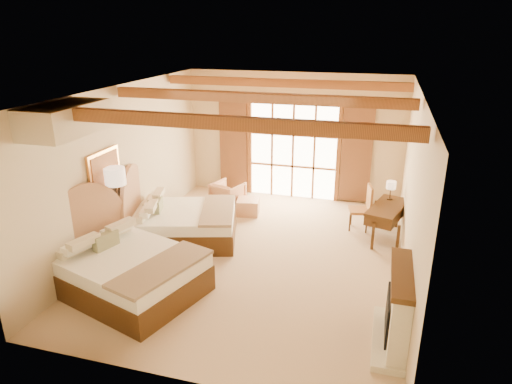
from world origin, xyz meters
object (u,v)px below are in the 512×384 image
(bed_far, at_px, (176,219))
(bed_near, at_px, (120,267))
(desk, at_px, (386,221))
(armchair, at_px, (228,195))
(nightstand, at_px, (124,244))

(bed_far, bearing_deg, bed_near, -106.95)
(bed_far, bearing_deg, desk, -0.09)
(desk, bearing_deg, armchair, -175.17)
(bed_near, distance_m, desk, 5.43)
(bed_far, relative_size, nightstand, 4.82)
(bed_near, distance_m, armchair, 4.13)
(bed_near, relative_size, desk, 1.90)
(nightstand, xyz_separation_m, desk, (4.88, 2.27, 0.12))
(bed_near, bearing_deg, armchair, 100.98)
(nightstand, distance_m, armchair, 3.21)
(bed_far, xyz_separation_m, desk, (4.25, 1.23, -0.04))
(armchair, xyz_separation_m, desk, (3.79, -0.75, 0.07))
(bed_far, xyz_separation_m, nightstand, (-0.63, -1.05, -0.16))
(nightstand, relative_size, armchair, 0.76)
(nightstand, relative_size, desk, 0.37)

